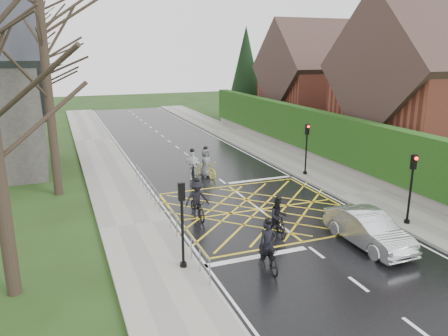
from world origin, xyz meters
TOP-DOWN VIEW (x-y plane):
  - ground at (0.00, 0.00)m, footprint 120.00×120.00m
  - road at (0.00, 0.00)m, footprint 9.00×80.00m
  - sidewalk_right at (6.00, 0.00)m, footprint 3.00×80.00m
  - sidewalk_left at (-6.00, 0.00)m, footprint 3.00×80.00m
  - stone_wall at (7.75, 6.00)m, footprint 0.50×38.00m
  - hedge at (7.75, 6.00)m, footprint 0.90×38.00m
  - house_near at (14.75, 4.00)m, footprint 11.80×9.80m
  - house_far at (14.75, 18.00)m, footprint 9.80×8.80m
  - conifer at (10.75, 26.00)m, footprint 4.60×4.60m
  - tree_near at (-9.00, 6.00)m, footprint 9.24×9.24m
  - tree_mid at (-10.00, 14.00)m, footprint 10.08×10.08m
  - tree_far at (-9.30, 22.00)m, footprint 8.40×8.40m
  - railing_south at (-4.65, -3.50)m, footprint 0.05×5.04m
  - railing_north at (-4.65, 4.00)m, footprint 0.05×6.04m
  - traffic_light_ne at (5.10, 4.20)m, footprint 0.24×0.31m
  - traffic_light_se at (5.10, -4.20)m, footprint 0.24×0.31m
  - traffic_light_sw at (-5.10, -4.50)m, footprint 0.24×0.31m
  - cyclist_rear at (-2.24, -5.37)m, footprint 0.92×1.99m
  - cyclist_back at (-0.54, -2.91)m, footprint 0.83×1.72m
  - cyclist_mid at (-3.10, 0.10)m, footprint 1.14×1.98m
  - cyclist_front at (-1.49, 6.01)m, footprint 1.08×1.96m
  - cyclist_lead at (-0.58, 6.25)m, footprint 1.18×2.07m
  - car at (2.24, -5.14)m, footprint 1.46×4.12m

SIDE VIEW (x-z plane):
  - ground at x=0.00m, z-range 0.00..0.00m
  - road at x=0.00m, z-range 0.00..0.01m
  - sidewalk_right at x=6.00m, z-range 0.00..0.15m
  - sidewalk_left at x=-6.00m, z-range 0.00..0.15m
  - stone_wall at x=7.75m, z-range 0.00..0.70m
  - cyclist_rear at x=-2.24m, z-range -0.33..1.54m
  - cyclist_back at x=-0.54m, z-range -0.21..1.47m
  - cyclist_lead at x=-0.58m, z-range -0.29..1.61m
  - car at x=2.24m, z-range 0.00..1.36m
  - cyclist_front at x=-1.49m, z-range -0.25..1.64m
  - cyclist_mid at x=-3.10m, z-range -0.26..1.66m
  - railing_south at x=-4.65m, z-range 0.27..1.29m
  - railing_north at x=-4.65m, z-range 0.27..1.30m
  - traffic_light_ne at x=5.10m, z-range 0.06..3.27m
  - traffic_light_se at x=5.10m, z-range 0.06..3.27m
  - traffic_light_sw at x=-5.10m, z-range 0.06..3.27m
  - hedge at x=7.75m, z-range 0.70..3.50m
  - house_far at x=14.75m, z-range -0.79..9.51m
  - house_near at x=14.75m, z-range -0.92..10.38m
  - conifer at x=10.75m, z-range -0.01..9.99m
  - tree_far at x=-9.30m, z-range 1.99..12.39m
  - tree_near at x=-9.00m, z-range 2.19..13.63m
  - tree_mid at x=-10.00m, z-range 2.39..14.87m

